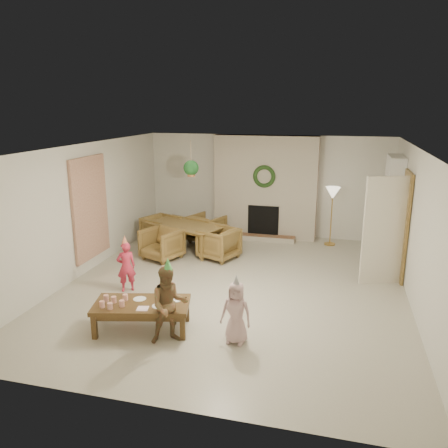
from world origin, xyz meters
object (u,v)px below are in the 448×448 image
(dining_chair_left, at_px, (161,230))
(coffee_table_top, at_px, (142,305))
(child_plaid, at_px, (169,305))
(dining_chair_far, at_px, (207,228))
(child_red, at_px, (126,267))
(dining_table, at_px, (185,237))
(dining_chair_right, at_px, (219,243))
(child_pink, at_px, (236,313))
(dining_chair_near, at_px, (162,244))

(dining_chair_left, height_order, coffee_table_top, dining_chair_left)
(child_plaid, bearing_deg, dining_chair_left, 85.04)
(dining_chair_far, relative_size, coffee_table_top, 0.54)
(child_red, relative_size, child_plaid, 0.82)
(child_red, bearing_deg, dining_table, -131.28)
(child_plaid, bearing_deg, dining_table, 77.55)
(dining_chair_left, xyz_separation_m, coffee_table_top, (1.32, -3.97, 0.05))
(dining_chair_right, bearing_deg, dining_chair_far, -128.66)
(dining_table, relative_size, dining_chair_left, 2.34)
(dining_chair_left, distance_m, coffee_table_top, 4.19)
(child_red, height_order, child_pink, child_red)
(dining_chair_far, relative_size, dining_chair_right, 1.00)
(coffee_table_top, bearing_deg, dining_table, 86.08)
(dining_table, bearing_deg, child_red, -73.43)
(dining_chair_near, distance_m, child_red, 1.74)
(dining_chair_left, relative_size, child_red, 0.82)
(dining_chair_right, xyz_separation_m, child_pink, (1.14, -3.33, 0.11))
(dining_chair_far, bearing_deg, dining_table, 90.00)
(dining_chair_right, bearing_deg, child_plaid, 26.41)
(dining_table, distance_m, coffee_table_top, 3.73)
(dining_chair_near, xyz_separation_m, dining_chair_left, (-0.42, 0.99, 0.00))
(child_red, bearing_deg, dining_chair_left, -115.96)
(dining_chair_right, relative_size, child_red, 0.82)
(dining_chair_far, distance_m, child_red, 3.19)
(coffee_table_top, distance_m, child_red, 1.51)
(coffee_table_top, height_order, child_red, child_red)
(dining_chair_right, bearing_deg, dining_table, -90.00)
(dining_table, bearing_deg, coffee_table_top, -58.18)
(dining_chair_left, relative_size, child_plaid, 0.67)
(dining_chair_far, xyz_separation_m, coffee_table_top, (0.33, -4.39, 0.05))
(dining_table, relative_size, dining_chair_right, 2.34)
(dining_chair_left, xyz_separation_m, dining_chair_right, (1.59, -0.65, 0.00))
(dining_chair_near, relative_size, dining_chair_right, 1.00)
(coffee_table_top, bearing_deg, child_red, 111.27)
(dining_chair_right, height_order, child_plaid, child_plaid)
(dining_chair_near, distance_m, dining_chair_far, 1.52)
(dining_chair_far, xyz_separation_m, dining_chair_right, (0.59, -1.07, 0.00))
(child_pink, bearing_deg, dining_chair_far, 117.06)
(dining_chair_left, bearing_deg, dining_chair_far, -45.00)
(dining_chair_far, xyz_separation_m, child_plaid, (0.84, -4.61, 0.22))
(dining_table, distance_m, dining_chair_left, 0.76)
(dining_chair_left, height_order, child_plaid, child_plaid)
(dining_chair_right, xyz_separation_m, child_plaid, (0.25, -3.54, 0.22))
(dining_chair_left, bearing_deg, dining_chair_right, -90.00)
(dining_chair_right, distance_m, child_plaid, 3.55)
(dining_chair_near, relative_size, child_red, 0.82)
(dining_table, distance_m, dining_chair_right, 0.95)
(dining_chair_near, xyz_separation_m, coffee_table_top, (0.90, -2.98, 0.05))
(dining_chair_near, distance_m, child_plaid, 3.50)
(dining_chair_near, relative_size, coffee_table_top, 0.54)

